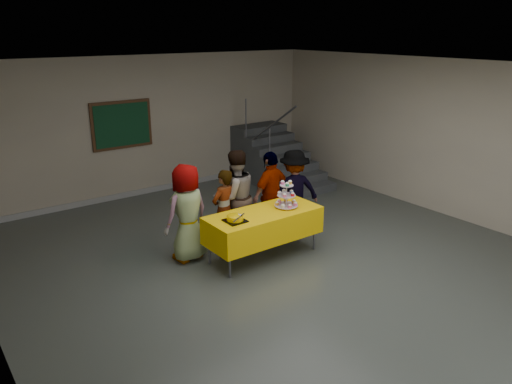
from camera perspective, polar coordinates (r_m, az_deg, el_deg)
room_shell at (r=6.92m, az=5.60°, el=6.45°), size 10.00×10.04×3.02m
bake_table at (r=7.95m, az=0.86°, el=-3.75°), size 1.88×0.78×0.77m
cupcake_stand at (r=8.05m, az=3.49°, el=-0.62°), size 0.38×0.38×0.44m
bear_cake at (r=7.48m, az=-2.40°, el=-2.95°), size 0.32×0.36×0.12m
schoolchild_a at (r=7.87m, az=-7.86°, el=-2.37°), size 0.84×0.62×1.57m
schoolchild_b at (r=8.24m, az=-3.68°, el=-2.03°), size 0.56×0.43×1.37m
schoolchild_c at (r=8.45m, az=-2.41°, el=-0.55°), size 0.83×0.67×1.62m
schoolchild_d at (r=8.66m, az=1.74°, el=-0.33°), size 0.97×0.57×1.55m
schoolchild_e at (r=8.97m, az=4.35°, el=0.13°), size 1.09×0.81×1.50m
staircase at (r=12.05m, az=1.95°, el=3.65°), size 1.30×2.40×2.04m
noticeboard at (r=10.87m, az=-15.08°, el=7.42°), size 1.30×0.05×1.00m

